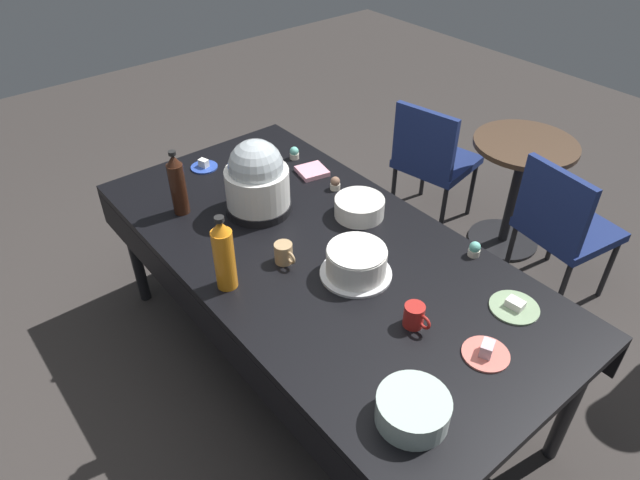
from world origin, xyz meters
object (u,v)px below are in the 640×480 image
slow_cooker (257,180)px  maroon_chair_left (432,157)px  frosted_layer_cake (356,263)px  cupcake_berry (474,249)px  ceramic_snack_bowl (359,207)px  coffee_mug_tan (284,253)px  soda_bottle_cola (178,185)px  glass_salad_bowl (413,409)px  maroon_chair_right (562,223)px  dessert_plate_cobalt (204,166)px  round_cafe_table (518,175)px  potluck_table (320,260)px  coffee_mug_red (415,316)px  dessert_plate_sage (514,307)px  cupcake_mint (294,153)px  dessert_plate_coral (486,352)px  cupcake_rose (335,183)px  soda_bottle_orange_juice (224,255)px

slow_cooker → maroon_chair_left: bearing=95.2°
frosted_layer_cake → cupcake_berry: (0.22, 0.47, -0.03)m
ceramic_snack_bowl → coffee_mug_tan: 0.47m
soda_bottle_cola → coffee_mug_tan: bearing=14.5°
frosted_layer_cake → soda_bottle_cola: 0.91m
glass_salad_bowl → maroon_chair_right: bearing=105.0°
soda_bottle_cola → maroon_chair_left: (0.09, 1.67, -0.41)m
maroon_chair_left → maroon_chair_right: bearing=-0.0°
soda_bottle_cola → maroon_chair_left: 1.72m
slow_cooker → dessert_plate_cobalt: (-0.51, -0.00, -0.15)m
coffee_mug_tan → round_cafe_table: bearing=90.7°
coffee_mug_tan → maroon_chair_left: size_ratio=0.14×
round_cafe_table → maroon_chair_right: bearing=-27.1°
round_cafe_table → potluck_table: bearing=-88.2°
dessert_plate_cobalt → coffee_mug_red: coffee_mug_red is taller
potluck_table → coffee_mug_tan: (-0.03, -0.17, 0.11)m
frosted_layer_cake → glass_salad_bowl: frosted_layer_cake is taller
dessert_plate_sage → cupcake_mint: cupcake_mint is taller
potluck_table → maroon_chair_right: bearing=73.9°
dessert_plate_coral → cupcake_berry: (-0.38, 0.40, 0.02)m
potluck_table → maroon_chair_left: size_ratio=2.59×
dessert_plate_coral → cupcake_rose: 1.18m
maroon_chair_left → cupcake_rose: bearing=-78.0°
soda_bottle_cola → dessert_plate_sage: bearing=26.0°
dessert_plate_coral → cupcake_rose: bearing=166.0°
cupcake_mint → glass_salad_bowl: bearing=-24.5°
cupcake_rose → coffee_mug_red: bearing=-22.9°
dessert_plate_coral → maroon_chair_right: 1.37m
ceramic_snack_bowl → dessert_plate_coral: 0.93m
soda_bottle_cola → maroon_chair_right: size_ratio=0.37×
cupcake_rose → cupcake_berry: size_ratio=1.00×
dessert_plate_coral → soda_bottle_cola: bearing=-164.6°
dessert_plate_sage → soda_bottle_cola: (-1.37, -0.67, 0.14)m
dessert_plate_coral → maroon_chair_right: (-0.43, 1.27, -0.27)m
cupcake_berry → maroon_chair_left: (-0.98, 0.87, -0.29)m
soda_bottle_cola → ceramic_snack_bowl: bearing=48.9°
coffee_mug_red → maroon_chair_right: size_ratio=0.14×
dessert_plate_cobalt → round_cafe_table: dessert_plate_cobalt is taller
cupcake_berry → glass_salad_bowl: bearing=-63.5°
slow_cooker → cupcake_rose: slow_cooker is taller
dessert_plate_coral → maroon_chair_right: bearing=108.6°
maroon_chair_right → potluck_table: bearing=-106.1°
dessert_plate_coral → coffee_mug_tan: 0.88m
dessert_plate_coral → soda_bottle_cola: soda_bottle_cola is taller
potluck_table → dessert_plate_cobalt: size_ratio=15.70×
round_cafe_table → dessert_plate_cobalt: bearing=-118.3°
cupcake_mint → coffee_mug_tan: coffee_mug_tan is taller
maroon_chair_left → coffee_mug_red: bearing=-51.2°
soda_bottle_cola → slow_cooker: bearing=53.1°
cupcake_mint → soda_bottle_orange_juice: size_ratio=0.21×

